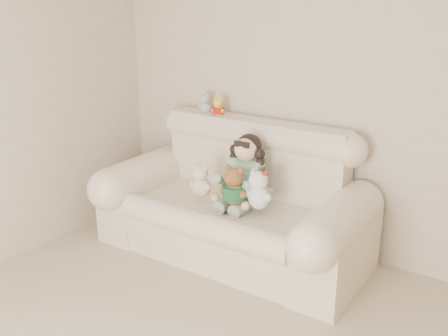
# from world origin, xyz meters

# --- Properties ---
(wall_back) EXTENTS (4.50, 0.00, 4.50)m
(wall_back) POSITION_xyz_m (0.00, 2.50, 1.30)
(wall_back) COLOR beige
(wall_back) RESTS_ON ground
(sofa) EXTENTS (2.10, 0.95, 1.03)m
(sofa) POSITION_xyz_m (-0.86, 2.00, 0.52)
(sofa) COLOR beige
(sofa) RESTS_ON floor
(seated_child) EXTENTS (0.34, 0.41, 0.57)m
(seated_child) POSITION_xyz_m (-0.78, 2.08, 0.70)
(seated_child) COLOR #276946
(seated_child) RESTS_ON sofa
(brown_teddy) EXTENTS (0.27, 0.23, 0.35)m
(brown_teddy) POSITION_xyz_m (-0.74, 1.85, 0.68)
(brown_teddy) COLOR brown
(brown_teddy) RESTS_ON sofa
(white_cat) EXTENTS (0.27, 0.24, 0.35)m
(white_cat) POSITION_xyz_m (-0.57, 1.90, 0.67)
(white_cat) COLOR white
(white_cat) RESTS_ON sofa
(cream_teddy) EXTENTS (0.23, 0.21, 0.30)m
(cream_teddy) POSITION_xyz_m (-1.05, 1.86, 0.65)
(cream_teddy) COLOR silver
(cream_teddy) RESTS_ON sofa
(yellow_mini_bear) EXTENTS (0.14, 0.12, 0.19)m
(yellow_mini_bear) POSITION_xyz_m (-1.21, 2.33, 1.10)
(yellow_mini_bear) COLOR yellow
(yellow_mini_bear) RESTS_ON sofa
(grey_mini_plush) EXTENTS (0.13, 0.10, 0.20)m
(grey_mini_plush) POSITION_xyz_m (-1.37, 2.36, 1.11)
(grey_mini_plush) COLOR #ACABB2
(grey_mini_plush) RESTS_ON sofa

